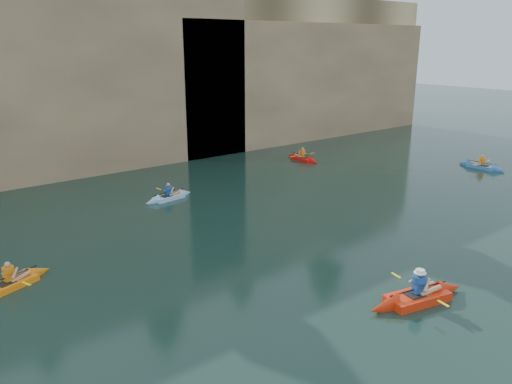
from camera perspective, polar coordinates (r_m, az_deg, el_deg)
ground at (r=14.01m, az=6.01°, el=-17.90°), size 160.00×160.00×0.00m
cliff at (r=39.06m, az=-26.65°, el=12.19°), size 70.00×16.00×12.00m
cliff_slab_center at (r=32.46m, az=-20.22°, el=11.79°), size 24.00×2.40×11.40m
cliff_slab_east at (r=43.19m, az=6.47°, el=12.64°), size 26.00×2.40×9.84m
sea_cave_east at (r=35.62m, az=-6.98°, el=7.44°), size 5.00×1.00×4.50m
main_kayaker at (r=17.00m, az=17.97°, el=-11.30°), size 3.81×2.47×1.38m
kayaker_orange at (r=18.99m, az=-26.28°, el=-9.36°), size 3.11×2.19×1.16m
kayaker_red_far at (r=35.15m, az=5.33°, el=3.85°), size 2.24×3.08×1.13m
kayaker_ltblue_mid at (r=26.65m, az=-9.93°, el=-0.54°), size 2.98×2.20×1.11m
kayaker_blue_east at (r=35.93m, az=24.36°, el=2.70°), size 2.25×3.20×1.13m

